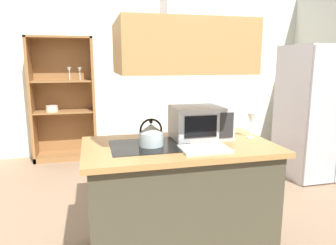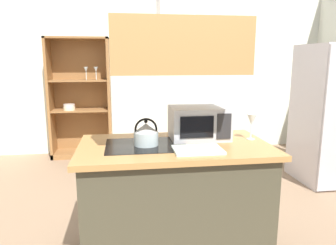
{
  "view_description": "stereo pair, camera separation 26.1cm",
  "coord_description": "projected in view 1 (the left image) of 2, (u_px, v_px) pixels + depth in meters",
  "views": [
    {
      "loc": [
        -0.76,
        -2.29,
        1.52
      ],
      "look_at": [
        -0.12,
        0.28,
        1.0
      ],
      "focal_mm": 33.49,
      "sensor_mm": 36.0,
      "label": 1
    },
    {
      "loc": [
        -0.5,
        -2.34,
        1.52
      ],
      "look_at": [
        -0.12,
        0.28,
        1.0
      ],
      "focal_mm": 33.49,
      "sensor_mm": 36.0,
      "label": 2
    }
  ],
  "objects": [
    {
      "name": "refrigerator",
      "position": [
        320.0,
        112.0,
        4.12
      ],
      "size": [
        0.9,
        0.78,
        1.72
      ],
      "color": "#BCB5BA",
      "rests_on": "ground"
    },
    {
      "name": "range_hood",
      "position": [
        180.0,
        31.0,
        2.22
      ],
      "size": [
        0.9,
        0.7,
        1.27
      ],
      "color": "#A87C45"
    },
    {
      "name": "wine_glass_on_counter",
      "position": [
        251.0,
        119.0,
        2.56
      ],
      "size": [
        0.08,
        0.08,
        0.21
      ],
      "color": "silver",
      "rests_on": "kitchen_island"
    },
    {
      "name": "microwave",
      "position": [
        200.0,
        122.0,
        2.56
      ],
      "size": [
        0.46,
        0.35,
        0.26
      ],
      "color": "#B7BABF",
      "rests_on": "kitchen_island"
    },
    {
      "name": "wall_back",
      "position": [
        136.0,
        71.0,
        5.25
      ],
      "size": [
        6.0,
        0.12,
        2.7
      ],
      "primitive_type": "cube",
      "color": "silver",
      "rests_on": "ground"
    },
    {
      "name": "dish_cabinet",
      "position": [
        64.0,
        106.0,
        4.86
      ],
      "size": [
        0.95,
        0.4,
        1.88
      ],
      "color": "olive",
      "rests_on": "ground"
    },
    {
      "name": "ground_plane",
      "position": [
        190.0,
        244.0,
        2.65
      ],
      "size": [
        7.8,
        7.8,
        0.0
      ],
      "primitive_type": "plane",
      "color": "#886C53"
    },
    {
      "name": "kitchen_island",
      "position": [
        179.0,
        199.0,
        2.47
      ],
      "size": [
        1.44,
        0.83,
        0.9
      ],
      "color": "#433F2E",
      "rests_on": "ground"
    },
    {
      "name": "kettle",
      "position": [
        151.0,
        134.0,
        2.31
      ],
      "size": [
        0.18,
        0.18,
        0.2
      ],
      "color": "#AFC2C5",
      "rests_on": "kitchen_island"
    },
    {
      "name": "cutting_board",
      "position": [
        205.0,
        149.0,
        2.22
      ],
      "size": [
        0.34,
        0.24,
        0.02
      ],
      "primitive_type": "cube",
      "rotation": [
        0.0,
        0.0,
        -0.0
      ],
      "color": "white",
      "rests_on": "kitchen_island"
    }
  ]
}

